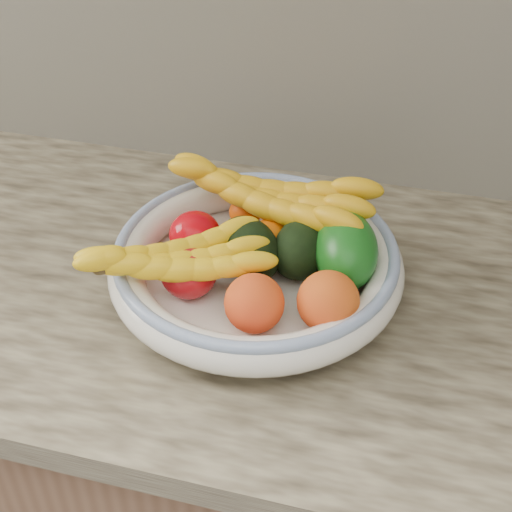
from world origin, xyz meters
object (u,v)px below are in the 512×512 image
at_px(green_mango, 345,250).
at_px(banana_bunch_front, 176,264).
at_px(fruit_bowl, 256,263).
at_px(banana_bunch_back, 268,201).

distance_m(green_mango, banana_bunch_front, 0.22).
distance_m(fruit_bowl, green_mango, 0.12).
distance_m(fruit_bowl, banana_bunch_front, 0.11).
bearing_deg(fruit_bowl, banana_bunch_back, 94.15).
height_order(green_mango, banana_bunch_back, banana_bunch_back).
xyz_separation_m(green_mango, banana_bunch_front, (-0.20, -0.09, 0.01)).
xyz_separation_m(fruit_bowl, green_mango, (0.11, 0.02, 0.03)).
xyz_separation_m(fruit_bowl, banana_bunch_front, (-0.09, -0.07, 0.03)).
height_order(fruit_bowl, banana_bunch_back, banana_bunch_back).
height_order(fruit_bowl, banana_bunch_front, banana_bunch_front).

